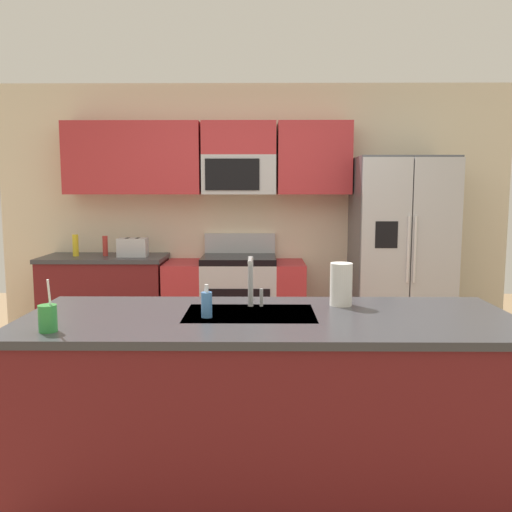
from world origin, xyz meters
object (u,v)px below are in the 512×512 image
Objects in this scene: range_oven at (235,302)px; drink_cup_green at (48,318)px; toaster at (133,247)px; soap_dispenser at (207,304)px; pepper_mill at (105,246)px; paper_towel_roll at (341,284)px; bottle_yellow at (76,245)px; refrigerator at (400,255)px; sink_faucet at (252,277)px.

range_oven is 2.95m from drink_cup_green.
toaster is 1.65× the size of soap_dispenser.
drink_cup_green is at bearing -78.97° from pepper_mill.
toaster is at bearing -10.07° from pepper_mill.
drink_cup_green reaches higher than paper_towel_roll.
toaster is at bearing 95.52° from drink_cup_green.
toaster reaches higher than soap_dispenser.
paper_towel_roll is at bearing 21.83° from soap_dispenser.
paper_towel_roll is (1.43, 0.58, 0.06)m from drink_cup_green.
drink_cup_green is at bearing -73.40° from bottle_yellow.
paper_towel_roll is at bearing -48.61° from pepper_mill.
drink_cup_green is (-2.32, -2.75, 0.04)m from refrigerator.
range_oven is 6.92× the size of pepper_mill.
drink_cup_green reaches higher than bottle_yellow.
refrigerator is at bearing 56.65° from soap_dispenser.
toaster is 2.66m from soap_dispenser.
refrigerator is 2.59m from toaster.
pepper_mill is at bearing 3.14° from bottle_yellow.
soap_dispenser is at bearing -58.62° from bottle_yellow.
refrigerator is at bearing 49.81° from drink_cup_green.
bottle_yellow is at bearing 135.46° from paper_towel_roll.
sink_faucet is at bearing -57.33° from pepper_mill.
pepper_mill is 2.73m from sink_faucet.
paper_towel_roll is (-0.89, -2.17, 0.09)m from refrigerator.
sink_faucet reaches higher than range_oven.
range_oven is 5.67× the size of paper_towel_roll.
bottle_yellow is 0.75× the size of sink_faucet.
range_oven is 4.86× the size of toaster.
pepper_mill is 0.80× the size of drink_cup_green.
range_oven is 2.42m from paper_towel_roll.
drink_cup_green reaches higher than pepper_mill.
bottle_yellow is 0.87× the size of drink_cup_green.
paper_towel_roll is at bearing -44.54° from bottle_yellow.
drink_cup_green is at bearing -104.40° from range_oven.
drink_cup_green is (0.83, -2.80, -0.04)m from bottle_yellow.
refrigerator is 6.61× the size of toaster.
pepper_mill is at bearing 178.61° from refrigerator.
paper_towel_roll reaches higher than pepper_mill.
soap_dispenser is (0.70, 0.28, 0.00)m from drink_cup_green.
bottle_yellow is 2.95m from soap_dispenser.
refrigerator is at bearing -2.58° from range_oven.
range_oven is 6.42× the size of bottle_yellow.
sink_faucet is at bearing -173.50° from paper_towel_roll.
bottle_yellow is 3.17m from paper_towel_roll.
paper_towel_roll is (0.70, -2.24, 0.58)m from range_oven.
sink_faucet reaches higher than paper_towel_roll.
refrigerator reaches higher than sink_faucet.
range_oven is 2.39m from sink_faucet.
toaster is 2.77m from paper_towel_roll.
bottle_yellow reaches higher than soap_dispenser.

